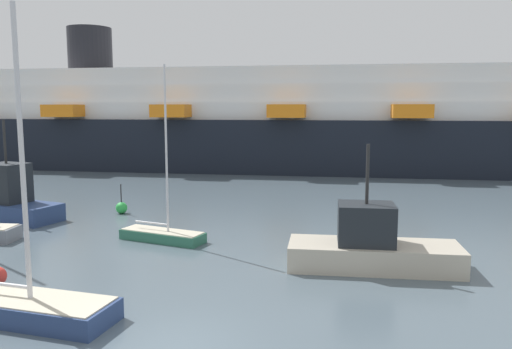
# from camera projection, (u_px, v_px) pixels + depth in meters

# --- Properties ---
(ground_plane) EXTENTS (600.00, 600.00, 0.00)m
(ground_plane) POSITION_uv_depth(u_px,v_px,m) (173.00, 346.00, 13.54)
(ground_plane) COLOR #4C5B66
(sailboat_2) EXTENTS (6.40, 2.76, 9.22)m
(sailboat_2) POSITION_uv_depth(u_px,v_px,m) (17.00, 303.00, 15.33)
(sailboat_2) COLOR navy
(sailboat_2) RESTS_ON ground_plane
(sailboat_3) EXTENTS (4.35, 2.43, 8.25)m
(sailboat_3) POSITION_uv_depth(u_px,v_px,m) (162.00, 233.00, 24.16)
(sailboat_3) COLOR #2D6B51
(sailboat_3) RESTS_ON ground_plane
(fishing_boat_0) EXTENTS (6.67, 2.37, 4.91)m
(fishing_boat_0) POSITION_uv_depth(u_px,v_px,m) (372.00, 247.00, 19.99)
(fishing_boat_0) COLOR #BCB29E
(fishing_boat_0) RESTS_ON ground_plane
(fishing_boat_1) EXTENTS (7.35, 4.22, 5.64)m
(fishing_boat_1) POSITION_uv_depth(u_px,v_px,m) (6.00, 201.00, 28.86)
(fishing_boat_1) COLOR navy
(fishing_boat_1) RESTS_ON ground_plane
(channel_buoy_0) EXTENTS (0.68, 0.68, 1.78)m
(channel_buoy_0) POSITION_uv_depth(u_px,v_px,m) (122.00, 208.00, 30.41)
(channel_buoy_0) COLOR green
(channel_buoy_0) RESTS_ON ground_plane
(cruise_ship) EXTENTS (93.85, 16.97, 14.87)m
(cruise_ship) POSITION_uv_depth(u_px,v_px,m) (240.00, 123.00, 53.71)
(cruise_ship) COLOR black
(cruise_ship) RESTS_ON ground_plane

